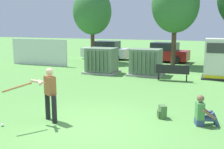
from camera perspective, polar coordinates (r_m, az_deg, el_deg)
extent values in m
plane|color=#5B9947|center=(8.56, -4.85, -10.82)|extent=(96.00, 96.00, 0.00)
cube|color=silver|center=(21.81, -14.89, 4.51)|extent=(4.80, 0.12, 2.00)
cube|color=#9E9B93|center=(17.73, -2.14, 0.51)|extent=(2.10, 1.70, 0.12)
cube|color=slate|center=(17.61, -2.15, 3.11)|extent=(1.80, 1.40, 1.50)
cube|color=#5B7056|center=(17.18, -5.10, 2.89)|extent=(0.06, 0.12, 1.27)
cube|color=#5B7056|center=(17.07, -4.32, 2.86)|extent=(0.06, 0.12, 1.27)
cube|color=#5B7056|center=(16.97, -3.54, 2.82)|extent=(0.06, 0.12, 1.27)
cube|color=#5B7056|center=(16.87, -2.75, 2.78)|extent=(0.06, 0.12, 1.27)
cube|color=#5B7056|center=(16.77, -1.95, 2.74)|extent=(0.06, 0.12, 1.27)
cube|color=#5B7056|center=(16.67, -1.13, 2.70)|extent=(0.06, 0.12, 1.27)
cube|color=#9E9B93|center=(17.14, 7.00, 0.10)|extent=(2.10, 1.70, 0.12)
cube|color=slate|center=(17.02, 7.06, 2.78)|extent=(1.80, 1.40, 1.50)
cube|color=#5B7056|center=(16.45, 4.28, 2.57)|extent=(0.06, 0.12, 1.27)
cube|color=#5B7056|center=(16.38, 5.13, 2.53)|extent=(0.06, 0.12, 1.27)
cube|color=#5B7056|center=(16.32, 6.00, 2.48)|extent=(0.06, 0.12, 1.27)
cube|color=#5B7056|center=(16.26, 6.87, 2.44)|extent=(0.06, 0.12, 1.27)
cube|color=#5B7056|center=(16.20, 7.75, 2.39)|extent=(0.06, 0.12, 1.27)
cube|color=#5B7056|center=(16.15, 8.63, 2.34)|extent=(0.06, 0.12, 1.27)
cube|color=#262626|center=(16.98, 20.78, -0.64)|extent=(1.60, 1.40, 0.10)
cube|color=silver|center=(16.81, 21.03, 3.21)|extent=(1.40, 1.20, 2.20)
cube|color=#383838|center=(16.13, 21.18, 5.10)|extent=(1.19, 0.04, 0.55)
cube|color=yellow|center=(16.34, 20.81, -0.51)|extent=(1.33, 0.04, 0.16)
cube|color=black|center=(15.57, 12.44, 0.35)|extent=(1.82, 0.51, 0.05)
cube|color=black|center=(15.35, 12.42, 1.14)|extent=(1.80, 0.15, 0.44)
cylinder|color=black|center=(15.82, 9.69, -0.27)|extent=(0.06, 0.06, 0.42)
cylinder|color=black|center=(15.71, 15.23, -0.56)|extent=(0.06, 0.06, 0.42)
cylinder|color=black|center=(15.55, 9.56, -0.45)|extent=(0.06, 0.06, 0.42)
cylinder|color=black|center=(15.44, 15.20, -0.75)|extent=(0.06, 0.06, 0.42)
cylinder|color=black|center=(8.91, -11.89, -7.15)|extent=(0.16, 0.16, 0.88)
cylinder|color=black|center=(9.33, -13.20, -6.41)|extent=(0.16, 0.16, 0.88)
cube|color=brown|center=(8.93, -12.74, -2.23)|extent=(0.47, 0.41, 0.60)
sphere|color=#DBAD89|center=(8.85, -12.86, 0.59)|extent=(0.23, 0.23, 0.23)
cylinder|color=#DBAD89|center=(8.67, -14.77, -1.61)|extent=(0.41, 0.48, 0.09)
cylinder|color=#DBAD89|center=(8.83, -15.23, -1.42)|extent=(0.55, 0.20, 0.09)
cylinder|color=#A5723F|center=(8.53, -19.19, -2.54)|extent=(0.50, 0.76, 0.21)
sphere|color=#A5723F|center=(8.66, -16.56, -1.72)|extent=(0.08, 0.08, 0.08)
sphere|color=white|center=(9.21, -21.81, -9.69)|extent=(0.09, 0.09, 0.09)
cube|color=#384C75|center=(9.09, 17.64, -9.33)|extent=(0.33, 0.39, 0.20)
cube|color=#4C8C4C|center=(8.98, 17.76, -7.16)|extent=(0.31, 0.41, 0.52)
sphere|color=brown|center=(8.87, 17.90, -4.75)|extent=(0.22, 0.22, 0.22)
cylinder|color=#384C75|center=(9.20, 18.92, -8.38)|extent=(0.47, 0.25, 0.13)
cylinder|color=#384C75|center=(9.26, 20.28, -8.31)|extent=(0.32, 0.19, 0.46)
cylinder|color=#384C75|center=(9.02, 19.23, -8.78)|extent=(0.47, 0.25, 0.13)
cylinder|color=#384C75|center=(9.07, 20.62, -8.71)|extent=(0.32, 0.19, 0.46)
cylinder|color=brown|center=(9.26, 18.76, -6.97)|extent=(0.42, 0.19, 0.32)
cylinder|color=brown|center=(8.83, 19.49, -7.85)|extent=(0.42, 0.19, 0.32)
cube|color=#4C723F|center=(9.39, 10.45, -7.59)|extent=(0.33, 0.38, 0.44)
cube|color=#3D5B33|center=(9.38, 9.67, -8.02)|extent=(0.16, 0.23, 0.22)
cylinder|color=#4C3828|center=(22.85, -4.04, 5.76)|extent=(0.31, 0.31, 2.54)
ellipsoid|color=#387038|center=(22.80, -4.13, 12.91)|extent=(3.13, 3.13, 3.71)
cylinder|color=#4C3828|center=(21.04, 12.65, 5.46)|extent=(0.34, 0.34, 2.77)
ellipsoid|color=#387038|center=(21.02, 12.99, 13.94)|extent=(3.41, 3.41, 4.05)
cube|color=silver|center=(25.00, -1.38, 4.59)|extent=(4.21, 1.73, 0.80)
cube|color=#262B33|center=(24.89, -1.06, 6.22)|extent=(2.11, 1.57, 0.64)
cylinder|color=black|center=(24.79, -4.91, 3.90)|extent=(0.64, 0.22, 0.64)
cylinder|color=black|center=(26.32, -3.31, 4.29)|extent=(0.64, 0.22, 0.64)
cylinder|color=black|center=(23.78, 0.76, 3.66)|extent=(0.64, 0.22, 0.64)
cylinder|color=black|center=(25.37, 2.08, 4.07)|extent=(0.64, 0.22, 0.64)
cube|color=maroon|center=(23.44, 10.49, 4.03)|extent=(4.34, 2.09, 0.80)
cube|color=#262B33|center=(23.34, 10.91, 5.77)|extent=(2.24, 1.75, 0.64)
cylinder|color=black|center=(23.05, 6.78, 3.38)|extent=(0.66, 0.28, 0.64)
cylinder|color=black|center=(24.65, 8.08, 3.80)|extent=(0.66, 0.28, 0.64)
cylinder|color=black|center=(22.34, 13.10, 2.96)|extent=(0.66, 0.28, 0.64)
cylinder|color=black|center=(23.99, 14.02, 3.41)|extent=(0.66, 0.28, 0.64)
cylinder|color=black|center=(22.55, 21.63, 2.56)|extent=(0.65, 0.25, 0.64)
cylinder|color=black|center=(24.23, 21.77, 3.05)|extent=(0.65, 0.25, 0.64)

